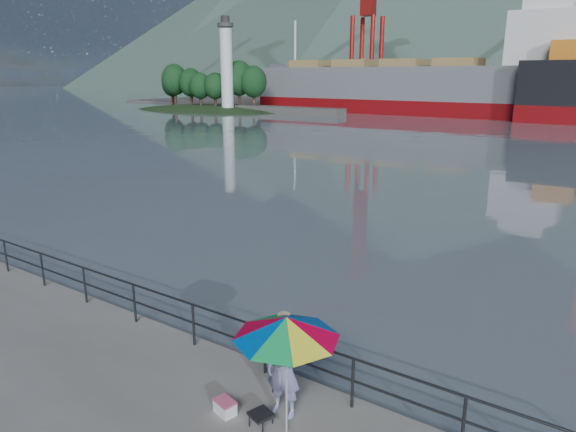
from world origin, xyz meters
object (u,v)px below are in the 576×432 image
object	(u,v)px
beach_umbrella	(286,327)
cooler_bag	(225,408)
fisherman	(284,369)
bulk_carrier	(430,86)

from	to	relation	value
beach_umbrella	cooler_bag	distance (m)	2.24
fisherman	beach_umbrella	distance (m)	1.19
beach_umbrella	bulk_carrier	xyz separation A→B (m)	(-23.71, 74.14, 2.08)
cooler_bag	bulk_carrier	world-z (taller)	bulk_carrier
fisherman	cooler_bag	xyz separation A→B (m)	(-0.88, -0.60, -0.80)
fisherman	beach_umbrella	size ratio (longest dim) A/B	0.84
fisherman	bulk_carrier	world-z (taller)	bulk_carrier
fisherman	cooler_bag	distance (m)	1.34
cooler_bag	fisherman	bearing A→B (deg)	49.32
fisherman	bulk_carrier	size ratio (longest dim) A/B	0.03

